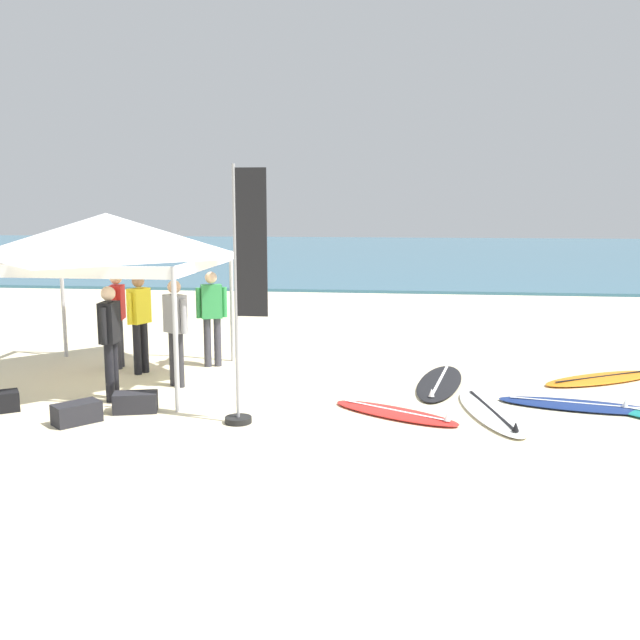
# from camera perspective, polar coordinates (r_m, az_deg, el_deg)

# --- Properties ---
(ground_plane) EXTENTS (80.00, 80.00, 0.00)m
(ground_plane) POSITION_cam_1_polar(r_m,az_deg,el_deg) (10.80, -2.35, -6.20)
(ground_plane) COLOR beige
(sea) EXTENTS (80.00, 36.00, 0.10)m
(sea) POSITION_cam_1_polar(r_m,az_deg,el_deg) (41.04, 4.41, 5.40)
(sea) COLOR #386B84
(sea) RESTS_ON ground
(canopy_tent) EXTENTS (3.39, 3.39, 2.75)m
(canopy_tent) POSITION_cam_1_polar(r_m,az_deg,el_deg) (11.96, -16.82, 6.53)
(canopy_tent) COLOR #B7B7BC
(canopy_tent) RESTS_ON ground
(surfboard_navy) EXTENTS (2.33, 1.07, 0.19)m
(surfboard_navy) POSITION_cam_1_polar(r_m,az_deg,el_deg) (10.89, 20.18, -6.47)
(surfboard_navy) COLOR navy
(surfboard_navy) RESTS_ON ground
(surfboard_black) EXTENTS (1.06, 2.51, 0.19)m
(surfboard_black) POSITION_cam_1_polar(r_m,az_deg,el_deg) (11.64, 9.62, -5.00)
(surfboard_black) COLOR black
(surfboard_black) RESTS_ON ground
(surfboard_orange) EXTENTS (2.31, 1.70, 0.19)m
(surfboard_orange) POSITION_cam_1_polar(r_m,az_deg,el_deg) (12.65, 21.80, -4.39)
(surfboard_orange) COLOR orange
(surfboard_orange) RESTS_ON ground
(surfboard_white) EXTENTS (1.07, 2.36, 0.19)m
(surfboard_white) POSITION_cam_1_polar(r_m,az_deg,el_deg) (10.19, 13.65, -7.23)
(surfboard_white) COLOR white
(surfboard_white) RESTS_ON ground
(surfboard_red) EXTENTS (1.94, 1.42, 0.19)m
(surfboard_red) POSITION_cam_1_polar(r_m,az_deg,el_deg) (9.93, 6.12, -7.45)
(surfboard_red) COLOR red
(surfboard_red) RESTS_ON ground
(person_black) EXTENTS (0.23, 0.55, 1.71)m
(person_black) POSITION_cam_1_polar(r_m,az_deg,el_deg) (10.84, -16.57, -1.17)
(person_black) COLOR black
(person_black) RESTS_ON ground
(person_red) EXTENTS (0.28, 0.54, 1.71)m
(person_red) POSITION_cam_1_polar(r_m,az_deg,el_deg) (12.97, -16.02, 0.54)
(person_red) COLOR #383842
(person_red) RESTS_ON ground
(person_yellow) EXTENTS (0.34, 0.51, 1.71)m
(person_yellow) POSITION_cam_1_polar(r_m,az_deg,el_deg) (12.44, -14.35, 0.25)
(person_yellow) COLOR black
(person_yellow) RESTS_ON ground
(person_grey) EXTENTS (0.45, 0.39, 1.71)m
(person_grey) POSITION_cam_1_polar(r_m,az_deg,el_deg) (11.43, -11.58, -0.44)
(person_grey) COLOR #2D2D33
(person_grey) RESTS_ON ground
(person_green) EXTENTS (0.52, 0.33, 1.71)m
(person_green) POSITION_cam_1_polar(r_m,az_deg,el_deg) (12.73, -8.72, 0.63)
(person_green) COLOR #383842
(person_green) RESTS_ON ground
(banner_flag) EXTENTS (0.60, 0.36, 3.40)m
(banner_flag) POSITION_cam_1_polar(r_m,az_deg,el_deg) (9.25, -6.10, 1.07)
(banner_flag) COLOR #99999E
(banner_flag) RESTS_ON ground
(gear_bag_near_tent) EXTENTS (0.64, 0.66, 0.28)m
(gear_bag_near_tent) POSITION_cam_1_polar(r_m,az_deg,el_deg) (10.05, -19.02, -7.10)
(gear_bag_near_tent) COLOR #232328
(gear_bag_near_tent) RESTS_ON ground
(gear_bag_on_sand) EXTENTS (0.66, 0.46, 0.28)m
(gear_bag_on_sand) POSITION_cam_1_polar(r_m,az_deg,el_deg) (10.33, -14.65, -6.43)
(gear_bag_on_sand) COLOR #232328
(gear_bag_on_sand) RESTS_ON ground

